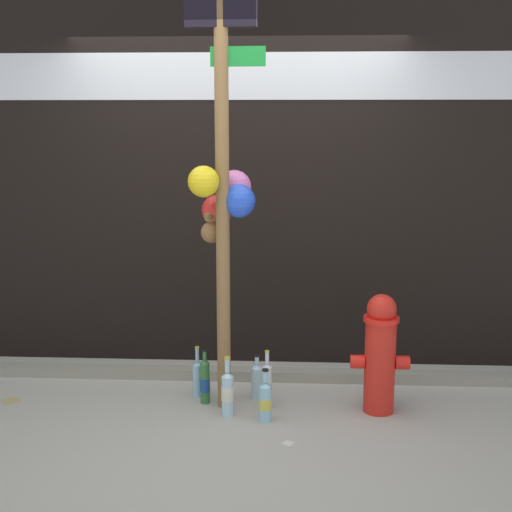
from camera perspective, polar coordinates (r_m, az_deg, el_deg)
ground_plane at (r=4.58m, az=-2.63°, el=-13.66°), size 14.00×14.00×0.00m
building_wall at (r=5.47m, az=-1.41°, el=11.39°), size 10.00×0.21×3.88m
curb_strip at (r=5.33m, az=-1.74°, el=-9.49°), size 8.00×0.12×0.08m
memorial_post at (r=4.55m, az=-2.67°, el=7.13°), size 0.50×0.49×2.82m
fire_hydrant at (r=4.73m, az=9.99°, el=-7.71°), size 0.38×0.23×0.80m
bottle_0 at (r=4.95m, az=0.07°, el=-10.00°), size 0.08×0.08×0.31m
bottle_1 at (r=4.60m, az=0.76°, el=-11.60°), size 0.08×0.08×0.35m
bottle_2 at (r=4.68m, az=-2.32°, el=-10.95°), size 0.08×0.08×0.40m
bottle_3 at (r=4.79m, az=0.89°, el=-10.43°), size 0.07×0.07×0.40m
bottle_4 at (r=5.00m, az=-4.74°, el=-9.73°), size 0.06×0.06×0.36m
bottle_5 at (r=4.89m, az=-4.14°, el=-10.06°), size 0.07×0.07×0.38m
litter_0 at (r=5.24m, az=-19.22°, el=-10.95°), size 0.16×0.16×0.01m
litter_1 at (r=5.50m, az=-10.32°, el=-9.41°), size 0.10×0.09×0.01m
litter_2 at (r=4.38m, az=2.60°, el=-14.85°), size 0.09×0.09×0.01m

